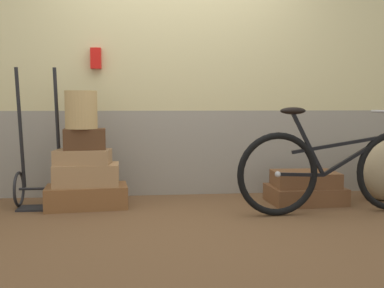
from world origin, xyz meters
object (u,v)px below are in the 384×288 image
object	(u,v)px
suitcase_3	(85,139)
wicker_basket	(81,110)
luggage_trolley	(40,176)
bicycle	(337,170)
suitcase_5	(305,179)
suitcase_4	(305,194)
suitcase_1	(87,175)
burlap_sack	(382,171)
suitcase_2	(83,157)
suitcase_0	(87,196)

from	to	relation	value
suitcase_3	wicker_basket	bearing A→B (deg)	176.66
luggage_trolley	bicycle	distance (m)	2.61
suitcase_3	suitcase_5	bearing A→B (deg)	-5.19
suitcase_4	wicker_basket	world-z (taller)	wicker_basket
suitcase_1	wicker_basket	bearing A→B (deg)	-170.39
wicker_basket	burlap_sack	bearing A→B (deg)	0.30
suitcase_1	suitcase_5	world-z (taller)	suitcase_1
suitcase_3	burlap_sack	size ratio (longest dim) A/B	0.63
suitcase_1	bicycle	world-z (taller)	bicycle
burlap_sack	suitcase_5	bearing A→B (deg)	-177.43
suitcase_4	suitcase_5	xyz separation A→B (m)	(-0.00, -0.00, 0.15)
suitcase_2	luggage_trolley	bearing A→B (deg)	173.22
suitcase_5	burlap_sack	xyz separation A→B (m)	(0.78, 0.03, 0.06)
suitcase_5	bicycle	xyz separation A→B (m)	(0.12, -0.41, 0.14)
bicycle	suitcase_0	bearing A→B (deg)	168.57
suitcase_0	suitcase_1	xyz separation A→B (m)	(0.00, 0.01, 0.20)
suitcase_5	suitcase_0	bearing A→B (deg)	-178.80
suitcase_0	suitcase_4	world-z (taller)	suitcase_0
suitcase_2	suitcase_3	bearing A→B (deg)	11.50
suitcase_0	suitcase_4	bearing A→B (deg)	-6.33
suitcase_5	burlap_sack	distance (m)	0.78
suitcase_3	wicker_basket	size ratio (longest dim) A/B	1.08
suitcase_4	luggage_trolley	distance (m)	2.45
suitcase_1	bicycle	bearing A→B (deg)	-14.37
suitcase_1	bicycle	size ratio (longest dim) A/B	0.32
burlap_sack	suitcase_1	bearing A→B (deg)	-179.85
suitcase_1	burlap_sack	distance (m)	2.79
suitcase_0	suitcase_2	size ratio (longest dim) A/B	1.48
suitcase_2	bicycle	xyz separation A→B (m)	(2.17, -0.43, -0.09)
suitcase_0	bicycle	size ratio (longest dim) A/B	0.41
suitcase_1	burlap_sack	bearing A→B (deg)	-2.58
luggage_trolley	suitcase_3	bearing A→B (deg)	-10.87
suitcase_2	suitcase_4	xyz separation A→B (m)	(2.05, -0.02, -0.38)
suitcase_2	luggage_trolley	size ratio (longest dim) A/B	0.39
suitcase_1	wicker_basket	world-z (taller)	wicker_basket
suitcase_2	burlap_sack	size ratio (longest dim) A/B	0.84
suitcase_2	suitcase_3	distance (m)	0.16
suitcase_4	luggage_trolley	world-z (taller)	luggage_trolley
suitcase_2	wicker_basket	size ratio (longest dim) A/B	1.45
suitcase_0	suitcase_3	xyz separation A→B (m)	(-0.01, 0.00, 0.52)
suitcase_5	suitcase_2	bearing A→B (deg)	-178.75
suitcase_0	suitcase_3	bearing A→B (deg)	167.55
suitcase_0	suitcase_1	bearing A→B (deg)	73.92
suitcase_2	suitcase_1	bearing A→B (deg)	22.81
suitcase_0	luggage_trolley	size ratio (longest dim) A/B	0.57
suitcase_4	bicycle	size ratio (longest dim) A/B	0.38
suitcase_2	suitcase_3	size ratio (longest dim) A/B	1.34
suitcase_0	suitcase_1	distance (m)	0.20
burlap_sack	wicker_basket	bearing A→B (deg)	-179.70
suitcase_2	suitcase_4	size ratio (longest dim) A/B	0.72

